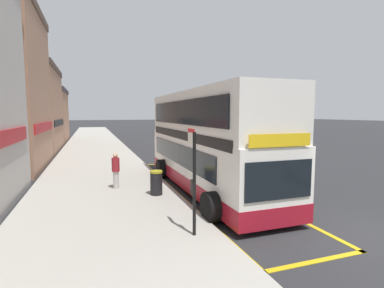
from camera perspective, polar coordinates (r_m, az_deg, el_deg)
The scene contains 11 objects.
ground_plane at distance 38.46m, azimuth -8.10°, elevation 0.77°, with size 260.00×260.00×0.00m, color #28282B.
pavement_near at distance 37.75m, azimuth -18.59°, elevation 0.52°, with size 6.00×76.00×0.14m, color #A39E93.
double_decker_bus at distance 13.13m, azimuth 2.83°, elevation -0.07°, with size 3.21×10.85×4.40m.
bus_bay_markings at distance 13.58m, azimuth 2.54°, elevation -8.70°, with size 3.04×14.24×0.01m.
bus_stop_sign at distance 7.89m, azimuth 0.27°, elevation -5.91°, with size 0.09×0.51×2.90m.
terrace_mid at distance 30.96m, azimuth -32.65°, elevation 5.88°, with size 8.69×9.56×8.69m.
terrace_far at distance 40.54m, azimuth -31.08°, elevation 4.86°, with size 11.04×8.43×7.41m.
parked_car_teal_kerbside at distance 50.90m, azimuth -5.13°, elevation 2.96°, with size 2.09×4.20×1.62m.
parked_car_maroon_behind at distance 43.83m, azimuth -2.72°, elevation 2.50°, with size 2.09×4.20×1.62m.
pedestrian_waiting_near_sign at distance 13.30m, azimuth -14.72°, elevation -4.85°, with size 0.34×0.34×1.58m.
litter_bin at distance 12.06m, azimuth -7.02°, elevation -7.53°, with size 0.52×0.52×0.99m.
Camera 1 is at (-7.36, -5.59, 3.44)m, focal length 27.20 mm.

